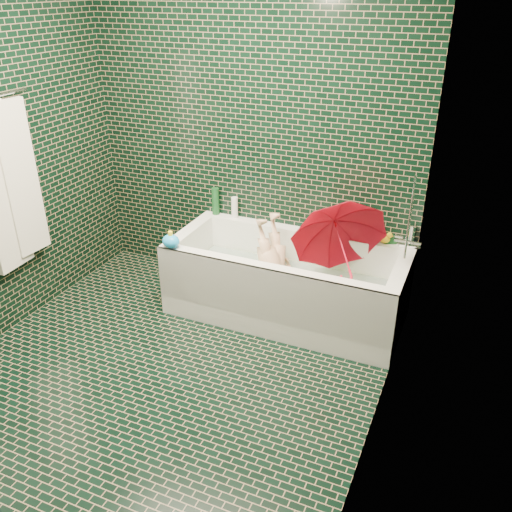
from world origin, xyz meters
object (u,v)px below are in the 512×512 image
at_px(rubber_duck, 386,238).
at_px(bath_toy, 171,241).
at_px(bathtub, 286,289).
at_px(child, 275,272).
at_px(umbrella, 343,248).

bearing_deg(rubber_duck, bath_toy, -147.06).
relative_size(bathtub, child, 1.98).
relative_size(child, bath_toy, 5.77).
relative_size(bathtub, bath_toy, 11.43).
bearing_deg(child, umbrella, 105.43).
distance_m(child, umbrella, 0.59).
bearing_deg(bath_toy, rubber_duck, 12.17).
bearing_deg(rubber_duck, child, -150.16).
height_order(umbrella, bath_toy, umbrella).
xyz_separation_m(bathtub, rubber_duck, (0.62, 0.36, 0.38)).
xyz_separation_m(bathtub, umbrella, (0.40, 0.01, 0.41)).
distance_m(umbrella, rubber_duck, 0.41).
height_order(rubber_duck, bath_toy, bath_toy).
bearing_deg(bathtub, child, 156.69).
bearing_deg(bath_toy, bathtub, 9.26).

